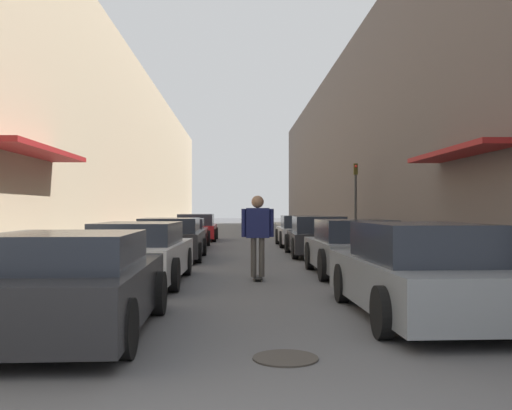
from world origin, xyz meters
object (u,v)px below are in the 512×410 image
parked_car_left_2 (171,239)px  parked_car_left_4 (196,228)px  parked_car_left_3 (182,233)px  skateboarder (258,228)px  parked_car_right_0 (418,273)px  parked_car_right_1 (353,248)px  parked_car_right_3 (302,231)px  parked_car_left_0 (70,285)px  parked_car_left_1 (140,254)px  manhole_cover (285,358)px  parked_car_right_2 (318,237)px  traffic_light (356,194)px

parked_car_left_2 → parked_car_left_4: parked_car_left_4 is taller
parked_car_left_3 → skateboarder: size_ratio=2.35×
parked_car_left_2 → parked_car_left_3: parked_car_left_2 is taller
parked_car_left_2 → parked_car_left_4: 10.38m
parked_car_right_0 → parked_car_right_1: 5.37m
parked_car_right_0 → skateboarder: bearing=115.9°
parked_car_left_4 → parked_car_right_3: parked_car_left_4 is taller
parked_car_left_0 → parked_car_left_1: 4.93m
parked_car_left_4 → skateboarder: size_ratio=2.12×
parked_car_left_3 → parked_car_right_1: bearing=-61.8°
parked_car_right_3 → manhole_cover: size_ratio=5.66×
parked_car_right_2 → parked_car_right_0: bearing=-90.4°
parked_car_right_2 → parked_car_right_3: bearing=89.7°
parked_car_left_1 → parked_car_right_1: 5.05m
manhole_cover → traffic_light: (4.25, 16.83, 2.16)m
parked_car_left_3 → parked_car_left_4: parked_car_left_4 is taller
parked_car_right_3 → traffic_light: size_ratio=1.20×
parked_car_left_0 → parked_car_right_2: size_ratio=0.96×
parked_car_left_0 → manhole_cover: 2.97m
parked_car_left_1 → parked_car_right_1: bearing=15.6°
parked_car_right_0 → skateboarder: 5.01m
parked_car_left_3 → parked_car_right_3: parked_car_right_3 is taller
parked_car_right_2 → parked_car_left_3: bearing=142.4°
parked_car_right_0 → skateboarder: skateboarder is taller
parked_car_right_1 → parked_car_right_3: 10.46m
parked_car_left_4 → parked_car_right_3: bearing=-41.7°
traffic_light → parked_car_right_3: bearing=150.3°
parked_car_right_2 → parked_car_left_0: bearing=-112.1°
parked_car_left_0 → parked_car_left_2: (0.02, 10.61, -0.00)m
parked_car_left_0 → skateboarder: (2.56, 5.40, 0.53)m
parked_car_left_3 → parked_car_right_3: bearing=13.2°
parked_car_right_2 → parked_car_right_3: size_ratio=1.08×
parked_car_right_0 → parked_car_left_4: bearing=103.1°
parked_car_right_1 → parked_car_right_0: bearing=-91.6°
parked_car_right_2 → parked_car_left_4: bearing=117.3°
parked_car_left_4 → manhole_cover: size_ratio=5.71×
parked_car_left_2 → manhole_cover: (2.61, -11.86, -0.62)m
parked_car_left_0 → traffic_light: bearing=66.2°
parked_car_right_1 → parked_car_right_3: bearing=90.3°
parked_car_left_2 → parked_car_right_0: size_ratio=0.94×
parked_car_right_1 → parked_car_right_2: parked_car_right_2 is taller
traffic_light → parked_car_left_3: bearing=179.9°
parked_car_left_0 → parked_car_right_0: (4.74, 0.92, 0.03)m
parked_car_left_4 → parked_car_right_3: 6.37m
parked_car_right_1 → traffic_light: (1.99, 9.29, 1.52)m
parked_car_right_3 → parked_car_right_1: bearing=-89.7°
parked_car_right_3 → manhole_cover: 18.15m
parked_car_left_2 → manhole_cover: size_ratio=5.98×
parked_car_left_3 → manhole_cover: parked_car_left_3 is taller
parked_car_left_1 → parked_car_right_1: parked_car_right_1 is taller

